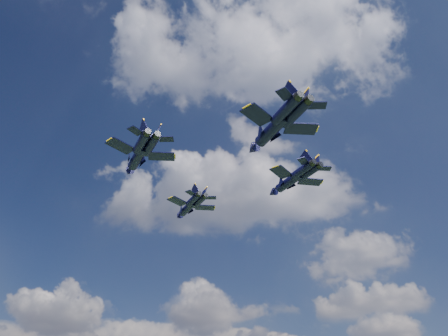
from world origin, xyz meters
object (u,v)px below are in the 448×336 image
Objects in this scene: jet_lead at (187,208)px; jet_right at (288,182)px; jet_left at (137,158)px; jet_slot at (270,131)px.

jet_right is at bearing -43.22° from jet_lead.
jet_right reaches higher than jet_left.
jet_left is 31.06m from jet_right.
jet_left is at bearing 140.98° from jet_slot.
jet_right is at bearing 47.76° from jet_slot.
jet_slot is at bearing -39.19° from jet_left.
jet_left reaches higher than jet_lead.
jet_slot reaches higher than jet_lead.
jet_lead is 0.74× the size of jet_slot.
jet_slot is at bearing -85.34° from jet_lead.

